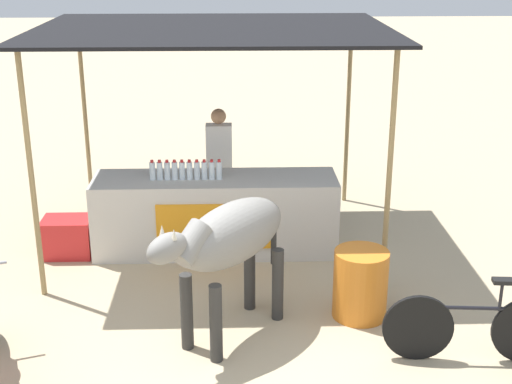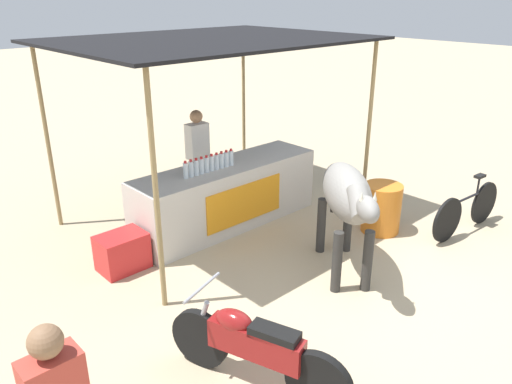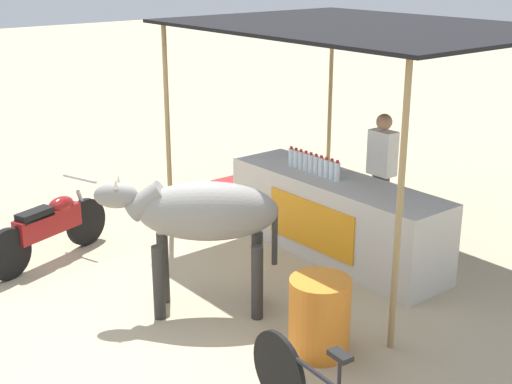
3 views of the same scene
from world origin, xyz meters
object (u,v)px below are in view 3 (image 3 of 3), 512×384
Objects in this scene: vendor_behind_counter at (381,177)px; motorcycle_parked at (50,226)px; stall_counter at (335,217)px; water_barrel at (319,316)px; cooler_box at (236,199)px; cow at (201,216)px.

motorcycle_parked is (-2.03, -3.51, -0.42)m from vendor_behind_counter.
stall_counter is 2.31m from water_barrel.
cooler_box is (-1.87, -0.85, -0.61)m from vendor_behind_counter.
motorcycle_parked is at bearing -93.42° from cooler_box.
motorcycle_parked is at bearing -162.46° from cow.
cow is (0.18, -2.07, 0.55)m from stall_counter.
stall_counter is 4.11× the size of water_barrel.
vendor_behind_counter is at bearing 86.93° from stall_counter.
stall_counter is 0.84m from vendor_behind_counter.
stall_counter is 2.15m from cow.
stall_counter reaches higher than cooler_box.
cooler_box is at bearing -176.97° from stall_counter.
motorcycle_parked is (-1.99, -2.76, -0.05)m from stall_counter.
stall_counter is 1.85m from cooler_box.
cooler_box is 0.37× the size of cow.
cow is at bearing 17.54° from motorcycle_parked.
vendor_behind_counter is 0.95× the size of motorcycle_parked.
cow is (-1.35, -0.35, 0.67)m from water_barrel.
vendor_behind_counter reaches higher than motorcycle_parked.
motorcycle_parked is at bearing -125.85° from stall_counter.
stall_counter is at bearing 131.65° from water_barrel.
cow reaches higher than motorcycle_parked.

